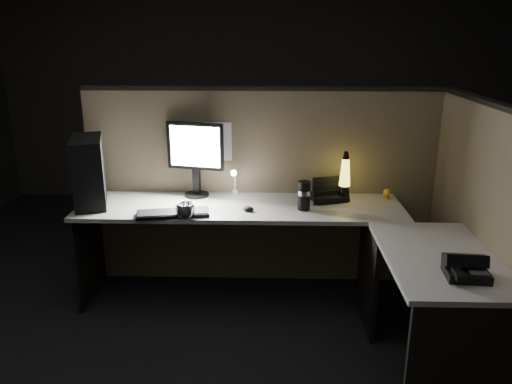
{
  "coord_description": "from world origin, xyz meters",
  "views": [
    {
      "loc": [
        0.06,
        -2.74,
        1.9
      ],
      "look_at": [
        -0.03,
        0.35,
        0.91
      ],
      "focal_mm": 35.0,
      "sensor_mm": 36.0,
      "label": 1
    }
  ],
  "objects_px": {
    "pc_tower": "(89,171)",
    "desk_phone": "(465,268)",
    "keyboard": "(173,214)",
    "monitor": "(195,152)",
    "lava_lamp": "(345,181)"
  },
  "relations": [
    {
      "from": "monitor",
      "to": "keyboard",
      "type": "height_order",
      "value": "monitor"
    },
    {
      "from": "lava_lamp",
      "to": "desk_phone",
      "type": "relative_size",
      "value": 1.62
    },
    {
      "from": "monitor",
      "to": "lava_lamp",
      "type": "distance_m",
      "value": 1.11
    },
    {
      "from": "pc_tower",
      "to": "lava_lamp",
      "type": "height_order",
      "value": "pc_tower"
    },
    {
      "from": "monitor",
      "to": "lava_lamp",
      "type": "bearing_deg",
      "value": 7.19
    },
    {
      "from": "pc_tower",
      "to": "desk_phone",
      "type": "height_order",
      "value": "pc_tower"
    },
    {
      "from": "pc_tower",
      "to": "keyboard",
      "type": "height_order",
      "value": "pc_tower"
    },
    {
      "from": "keyboard",
      "to": "desk_phone",
      "type": "relative_size",
      "value": 2.13
    },
    {
      "from": "keyboard",
      "to": "desk_phone",
      "type": "bearing_deg",
      "value": -37.39
    },
    {
      "from": "lava_lamp",
      "to": "desk_phone",
      "type": "bearing_deg",
      "value": -69.08
    },
    {
      "from": "monitor",
      "to": "lava_lamp",
      "type": "height_order",
      "value": "monitor"
    },
    {
      "from": "pc_tower",
      "to": "lava_lamp",
      "type": "distance_m",
      "value": 1.82
    },
    {
      "from": "desk_phone",
      "to": "pc_tower",
      "type": "bearing_deg",
      "value": 159.69
    },
    {
      "from": "desk_phone",
      "to": "monitor",
      "type": "bearing_deg",
      "value": 145.13
    },
    {
      "from": "monitor",
      "to": "keyboard",
      "type": "xyz_separation_m",
      "value": [
        -0.1,
        -0.44,
        -0.32
      ]
    }
  ]
}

